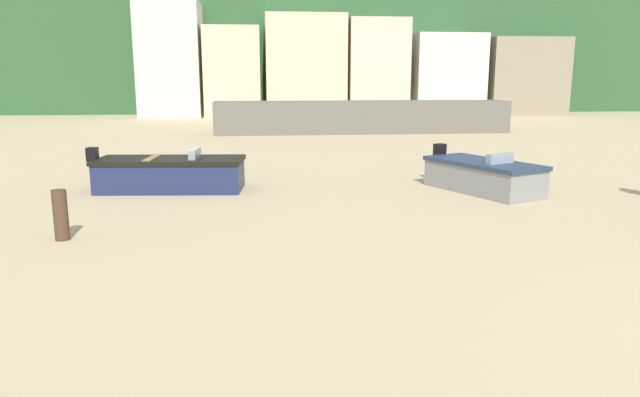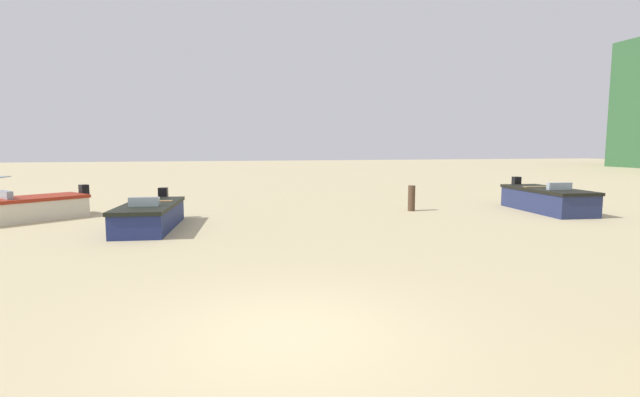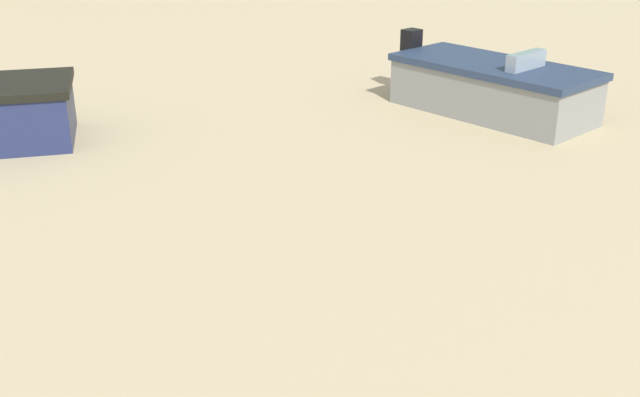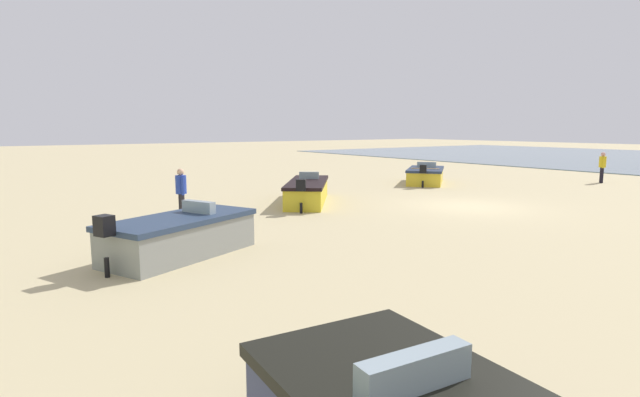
{
  "view_description": "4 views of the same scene",
  "coord_description": "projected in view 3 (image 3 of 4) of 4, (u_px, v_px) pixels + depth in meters",
  "views": [
    {
      "loc": [
        -7.38,
        -5.0,
        3.27
      ],
      "look_at": [
        -6.18,
        6.0,
        0.97
      ],
      "focal_mm": 32.73,
      "sensor_mm": 36.0,
      "label": 1
    },
    {
      "loc": [
        6.26,
        -1.03,
        2.65
      ],
      "look_at": [
        -8.55,
        2.52,
        0.94
      ],
      "focal_mm": 26.16,
      "sensor_mm": 36.0,
      "label": 2
    },
    {
      "loc": [
        -8.0,
        -0.26,
        3.88
      ],
      "look_at": [
        -5.47,
        7.02,
        0.65
      ],
      "focal_mm": 43.25,
      "sensor_mm": 36.0,
      "label": 3
    },
    {
      "loc": [
        -11.62,
        14.88,
        2.9
      ],
      "look_at": [
        -0.37,
        6.95,
        0.92
      ],
      "focal_mm": 27.77,
      "sensor_mm": 36.0,
      "label": 4
    }
  ],
  "objects": [
    {
      "name": "boat_grey_1",
      "position": [
        492.0,
        88.0,
        13.44
      ],
      "size": [
        2.87,
        3.88,
        1.23
      ],
      "rotation": [
        0.0,
        0.0,
        3.56
      ],
      "color": "gray",
      "rests_on": "ground"
    }
  ]
}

